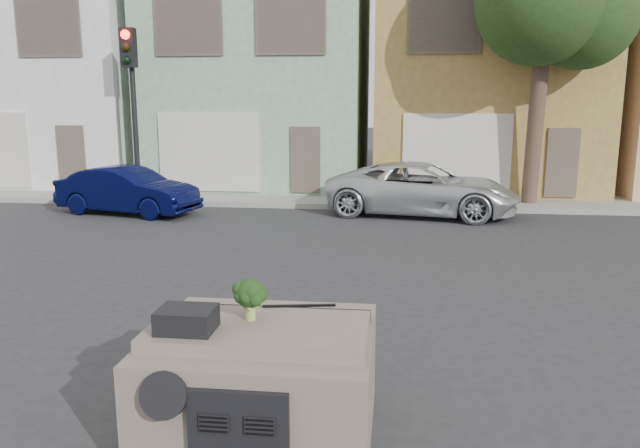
% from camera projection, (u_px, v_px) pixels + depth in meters
% --- Properties ---
extents(ground_plane, '(120.00, 120.00, 0.00)m').
position_uv_depth(ground_plane, '(308.00, 321.00, 8.76)').
color(ground_plane, '#303033').
rests_on(ground_plane, ground).
extents(sidewalk, '(40.00, 3.00, 0.15)m').
position_uv_depth(sidewalk, '(356.00, 199.00, 18.96)').
color(sidewalk, gray).
rests_on(sidewalk, ground).
extents(townhouse_white, '(7.20, 8.20, 7.55)m').
position_uv_depth(townhouse_white, '(71.00, 80.00, 23.42)').
color(townhouse_white, white).
rests_on(townhouse_white, ground).
extents(townhouse_mint, '(7.20, 8.20, 7.55)m').
position_uv_depth(townhouse_mint, '(267.00, 79.00, 22.54)').
color(townhouse_mint, '#8BB18F').
rests_on(townhouse_mint, ground).
extents(townhouse_tan, '(7.20, 8.20, 7.55)m').
position_uv_depth(townhouse_tan, '(479.00, 78.00, 21.66)').
color(townhouse_tan, '#A28442').
rests_on(townhouse_tan, ground).
extents(navy_sedan, '(4.07, 2.17, 1.28)m').
position_uv_depth(navy_sedan, '(129.00, 214.00, 16.93)').
color(navy_sedan, '#060A38').
rests_on(navy_sedan, ground).
extents(silver_pickup, '(5.38, 3.16, 1.41)m').
position_uv_depth(silver_pickup, '(422.00, 215.00, 16.81)').
color(silver_pickup, silver).
rests_on(silver_pickup, ground).
extents(traffic_signal, '(0.40, 0.40, 5.10)m').
position_uv_depth(traffic_signal, '(133.00, 117.00, 18.26)').
color(traffic_signal, black).
rests_on(traffic_signal, ground).
extents(tree_near, '(4.40, 4.00, 8.50)m').
position_uv_depth(tree_near, '(540.00, 54.00, 16.87)').
color(tree_near, '#233E17').
rests_on(tree_near, ground).
extents(car_dashboard, '(2.00, 1.80, 1.12)m').
position_uv_depth(car_dashboard, '(263.00, 377.00, 5.73)').
color(car_dashboard, '#75665A').
rests_on(car_dashboard, ground).
extents(instrument_hump, '(0.48, 0.38, 0.20)m').
position_uv_depth(instrument_hump, '(187.00, 319.00, 5.33)').
color(instrument_hump, black).
rests_on(instrument_hump, car_dashboard).
extents(wiper_arm, '(0.69, 0.15, 0.02)m').
position_uv_depth(wiper_arm, '(299.00, 306.00, 5.95)').
color(wiper_arm, black).
rests_on(wiper_arm, car_dashboard).
extents(broccoli, '(0.41, 0.41, 0.39)m').
position_uv_depth(broccoli, '(250.00, 299.00, 5.58)').
color(broccoli, black).
rests_on(broccoli, car_dashboard).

